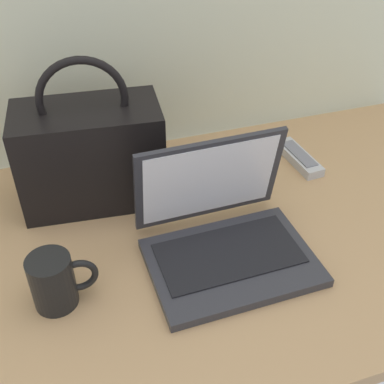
{
  "coord_description": "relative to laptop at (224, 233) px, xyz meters",
  "views": [
    {
      "loc": [
        -0.18,
        -0.7,
        0.72
      ],
      "look_at": [
        0.05,
        0.0,
        0.15
      ],
      "focal_mm": 46.03,
      "sensor_mm": 36.0,
      "label": 1
    }
  ],
  "objects": [
    {
      "name": "desk",
      "position": [
        -0.1,
        0.05,
        -0.06
      ],
      "size": [
        1.6,
        0.76,
        0.03
      ],
      "color": "tan",
      "rests_on": "ground"
    },
    {
      "name": "laptop",
      "position": [
        0.0,
        0.0,
        0.0
      ],
      "size": [
        0.31,
        0.27,
        0.22
      ],
      "color": "#2D2D33",
      "rests_on": "desk"
    },
    {
      "name": "coffee_mug",
      "position": [
        -0.32,
        -0.03,
        0.01
      ],
      "size": [
        0.12,
        0.08,
        0.1
      ],
      "color": "black",
      "rests_on": "desk"
    },
    {
      "name": "handbag",
      "position": [
        -0.21,
        0.25,
        0.07
      ],
      "size": [
        0.31,
        0.19,
        0.33
      ],
      "color": "black",
      "rests_on": "desk"
    },
    {
      "name": "remote_control_near",
      "position": [
        0.29,
        0.24,
        -0.03
      ],
      "size": [
        0.06,
        0.16,
        0.02
      ],
      "color": "#B7B7B7",
      "rests_on": "desk"
    }
  ]
}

